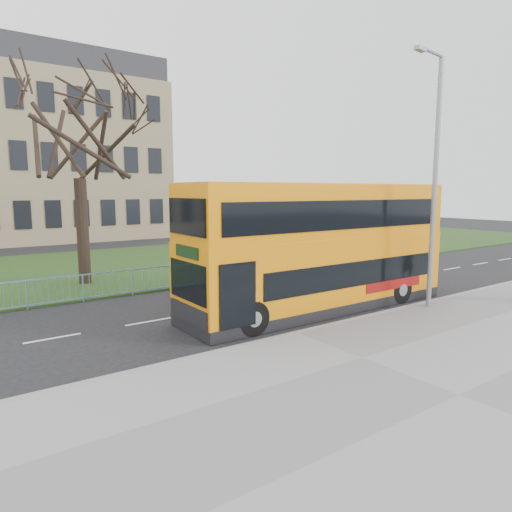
% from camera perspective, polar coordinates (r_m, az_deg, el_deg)
% --- Properties ---
extents(ground, '(120.00, 120.00, 0.00)m').
position_cam_1_polar(ground, '(15.12, 1.16, -8.51)').
color(ground, black).
rests_on(ground, ground).
extents(pavement, '(80.00, 10.50, 0.12)m').
position_cam_1_polar(pavement, '(10.82, 24.01, -15.85)').
color(pavement, slate).
rests_on(pavement, ground).
extents(kerb, '(80.00, 0.20, 0.14)m').
position_cam_1_polar(kerb, '(13.94, 5.04, -9.69)').
color(kerb, gray).
rests_on(kerb, ground).
extents(grass_verge, '(80.00, 15.40, 0.08)m').
position_cam_1_polar(grass_verge, '(27.65, -16.89, -1.14)').
color(grass_verge, '#193312').
rests_on(grass_verge, ground).
extents(guard_railing, '(40.00, 0.12, 1.10)m').
position_cam_1_polar(guard_railing, '(20.51, -9.96, -2.60)').
color(guard_railing, '#72A6CB').
rests_on(guard_railing, ground).
extents(bare_tree, '(8.03, 8.03, 11.47)m').
position_cam_1_polar(bare_tree, '(22.38, -21.28, 11.41)').
color(bare_tree, black).
rests_on(bare_tree, grass_verge).
extents(yellow_bus, '(10.81, 2.67, 4.52)m').
position_cam_1_polar(yellow_bus, '(16.73, 8.19, 1.52)').
color(yellow_bus, orange).
rests_on(yellow_bus, ground).
extents(street_lamp, '(1.86, 0.43, 8.81)m').
position_cam_1_polar(street_lamp, '(17.45, 21.35, 9.62)').
color(street_lamp, gray).
rests_on(street_lamp, pavement).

